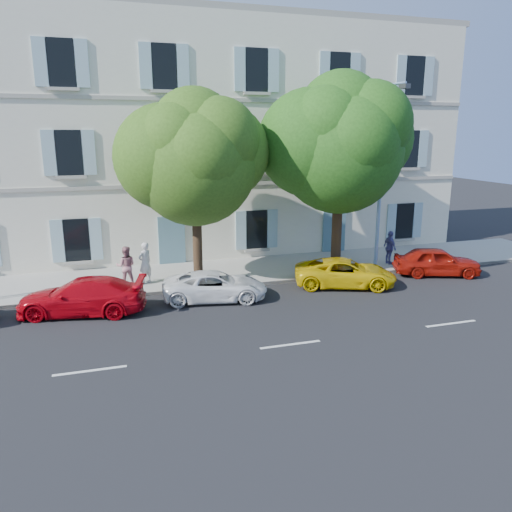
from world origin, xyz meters
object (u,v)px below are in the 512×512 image
object	(u,v)px
pedestrian_b	(126,266)
car_red_hatchback	(437,261)
car_white_coupe	(215,286)
pedestrian_c	(390,248)
car_yellow_supercar	(345,273)
tree_left	(195,164)
tree_right	(340,151)
street_lamp	(383,167)
pedestrian_a	(145,263)
car_red_coupe	(82,296)

from	to	relation	value
pedestrian_b	car_red_hatchback	bearing A→B (deg)	-179.65
car_white_coupe	pedestrian_c	bearing A→B (deg)	-65.13
car_yellow_supercar	tree_left	xyz separation A→B (m)	(-6.07, 1.84, 4.62)
tree_right	street_lamp	world-z (taller)	tree_right
car_white_coupe	pedestrian_b	xyz separation A→B (m)	(-3.28, 2.52, 0.43)
car_red_hatchback	pedestrian_a	world-z (taller)	pedestrian_a
car_red_hatchback	tree_right	xyz separation A→B (m)	(-4.45, 1.51, 5.04)
car_yellow_supercar	pedestrian_a	distance (m)	8.64
car_red_coupe	pedestrian_a	world-z (taller)	pedestrian_a
tree_left	pedestrian_b	bearing A→B (deg)	169.16
pedestrian_a	pedestrian_c	world-z (taller)	pedestrian_a
tree_left	pedestrian_a	bearing A→B (deg)	161.35
car_yellow_supercar	street_lamp	xyz separation A→B (m)	(2.64, 1.80, 4.32)
car_red_coupe	street_lamp	distance (m)	14.21
tree_left	pedestrian_c	xyz separation A→B (m)	(9.64, 0.43, -4.25)
tree_left	pedestrian_a	distance (m)	4.76
car_yellow_supercar	tree_left	world-z (taller)	tree_left
tree_left	pedestrian_b	size ratio (longest dim) A/B	4.63
tree_right	car_yellow_supercar	bearing A→B (deg)	-102.97
car_white_coupe	car_yellow_supercar	xyz separation A→B (m)	(5.76, 0.11, 0.03)
car_white_coupe	tree_left	xyz separation A→B (m)	(-0.31, 1.95, 4.65)
pedestrian_c	car_red_hatchback	bearing A→B (deg)	-147.84
tree_left	car_red_hatchback	bearing A→B (deg)	-7.98
car_yellow_supercar	street_lamp	size ratio (longest dim) A/B	0.51
tree_left	street_lamp	xyz separation A→B (m)	(8.71, -0.04, -0.30)
pedestrian_a	pedestrian_c	bearing A→B (deg)	142.85
tree_right	pedestrian_b	xyz separation A→B (m)	(-9.46, 0.59, -4.70)
pedestrian_a	car_red_coupe	bearing A→B (deg)	11.84
car_red_coupe	tree_right	world-z (taller)	tree_right
tree_right	pedestrian_a	world-z (taller)	tree_right
car_red_coupe	car_white_coupe	bearing A→B (deg)	103.46
car_white_coupe	pedestrian_c	size ratio (longest dim) A/B	2.50
car_red_coupe	tree_left	size ratio (longest dim) A/B	0.58
car_white_coupe	tree_left	size ratio (longest dim) A/B	0.52
car_yellow_supercar	tree_right	size ratio (longest dim) A/B	0.50
car_yellow_supercar	tree_left	bearing A→B (deg)	93.11
car_red_coupe	pedestrian_b	distance (m)	3.14
pedestrian_a	pedestrian_b	size ratio (longest dim) A/B	1.05
car_white_coupe	tree_left	distance (m)	5.05
car_red_hatchback	car_white_coupe	bearing A→B (deg)	111.14
car_red_coupe	car_red_hatchback	bearing A→B (deg)	104.31
car_red_hatchback	tree_left	xyz separation A→B (m)	(-10.94, 1.53, 4.56)
car_yellow_supercar	tree_right	world-z (taller)	tree_right
car_red_coupe	street_lamp	xyz separation A→B (m)	(13.41, 1.99, 4.26)
pedestrian_a	tree_right	bearing A→B (deg)	139.33
car_red_hatchback	tree_left	world-z (taller)	tree_left
pedestrian_a	car_white_coupe	bearing A→B (deg)	97.00
street_lamp	pedestrian_a	bearing A→B (deg)	175.93
car_white_coupe	tree_left	bearing A→B (deg)	19.51
car_red_coupe	car_white_coupe	world-z (taller)	car_red_coupe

